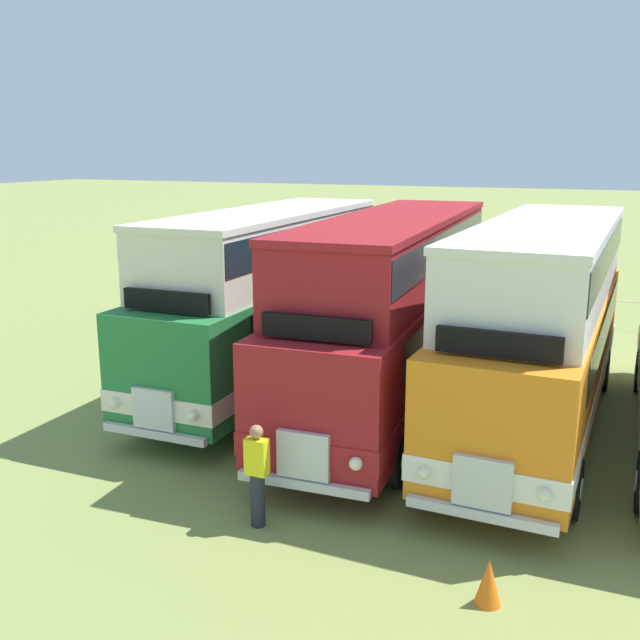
{
  "coord_description": "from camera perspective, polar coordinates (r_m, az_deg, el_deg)",
  "views": [
    {
      "loc": [
        1.53,
        -15.65,
        5.97
      ],
      "look_at": [
        -4.99,
        -0.27,
        2.02
      ],
      "focal_mm": 40.89,
      "sensor_mm": 36.0,
      "label": 1
    }
  ],
  "objects": [
    {
      "name": "ground_plane",
      "position": [
        16.82,
        16.38,
        -8.07
      ],
      "size": [
        200.0,
        200.0,
        0.0
      ],
      "primitive_type": "plane",
      "color": "olive"
    },
    {
      "name": "marshal_person",
      "position": [
        11.94,
        -4.94,
        -11.97
      ],
      "size": [
        0.36,
        0.24,
        1.73
      ],
      "color": "#23232D",
      "rests_on": "ground"
    },
    {
      "name": "bus_third_in_row",
      "position": [
        16.06,
        16.95,
        0.12
      ],
      "size": [
        2.82,
        10.77,
        4.49
      ],
      "color": "orange",
      "rests_on": "ground"
    },
    {
      "name": "rope_fence_line",
      "position": [
        26.69,
        19.21,
        1.07
      ],
      "size": [
        19.3,
        0.08,
        1.05
      ],
      "color": "#8C704C",
      "rests_on": "ground"
    },
    {
      "name": "bus_first_in_row",
      "position": [
        18.24,
        -4.01,
        2.19
      ],
      "size": [
        2.69,
        9.97,
        4.49
      ],
      "color": "#237538",
      "rests_on": "ground"
    },
    {
      "name": "bus_second_in_row",
      "position": [
        16.83,
        5.75,
        1.24
      ],
      "size": [
        3.1,
        11.35,
        4.49
      ],
      "color": "maroon",
      "rests_on": "ground"
    },
    {
      "name": "cone_near_end",
      "position": [
        10.57,
        13.04,
        -19.34
      ],
      "size": [
        0.36,
        0.36,
        0.66
      ],
      "primitive_type": "cone",
      "color": "orange",
      "rests_on": "ground"
    }
  ]
}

